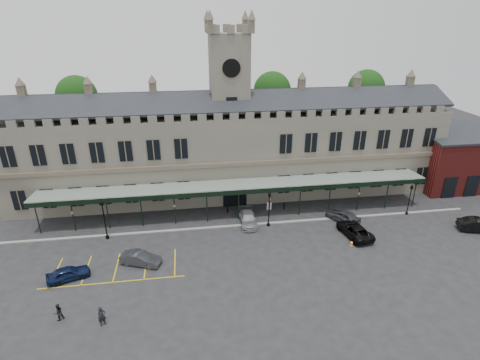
{
  "coord_description": "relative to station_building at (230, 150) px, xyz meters",
  "views": [
    {
      "loc": [
        -5.9,
        -34.42,
        23.87
      ],
      "look_at": [
        0.0,
        6.0,
        6.0
      ],
      "focal_mm": 28.0,
      "sensor_mm": 36.0,
      "label": 1
    }
  ],
  "objects": [
    {
      "name": "tree_behind_right",
      "position": [
        24.0,
        9.09,
        6.35
      ],
      "size": [
        6.0,
        6.0,
        16.0
      ],
      "color": "#332314",
      "rests_on": "ground"
    },
    {
      "name": "person_a",
      "position": [
        -13.86,
        -24.88,
        -5.54
      ],
      "size": [
        0.81,
        0.73,
        1.85
      ],
      "primitive_type": "imported",
      "rotation": [
        0.0,
        0.0,
        0.56
      ],
      "color": "black",
      "rests_on": "ground"
    },
    {
      "name": "car_right_b",
      "position": [
        28.39,
        -15.85,
        -5.66
      ],
      "size": [
        5.19,
        3.18,
        1.61
      ],
      "primitive_type": "imported",
      "rotation": [
        0.0,
        0.0,
        1.25
      ],
      "color": "black",
      "rests_on": "ground"
    },
    {
      "name": "person_b",
      "position": [
        -17.66,
        -23.73,
        -5.67
      ],
      "size": [
        0.98,
        0.95,
        1.59
      ],
      "primitive_type": "imported",
      "rotation": [
        0.0,
        0.0,
        3.8
      ],
      "color": "black",
      "rests_on": "ground"
    },
    {
      "name": "bollard_left",
      "position": [
        -1.21,
        -6.77,
        -6.01
      ],
      "size": [
        0.16,
        0.16,
        0.91
      ],
      "primitive_type": "cylinder",
      "color": "black",
      "rests_on": "ground"
    },
    {
      "name": "kerb",
      "position": [
        0.0,
        -10.41,
        -6.41
      ],
      "size": [
        60.0,
        0.4,
        0.12
      ],
      "primitive_type": "cube",
      "color": "gray",
      "rests_on": "ground"
    },
    {
      "name": "canopy",
      "position": [
        0.0,
        -8.45,
        -4.06
      ],
      "size": [
        50.0,
        4.1,
        4.3
      ],
      "color": "#8C9E93",
      "rests_on": "ground"
    },
    {
      "name": "clock_tower",
      "position": [
        0.0,
        0.09,
        6.64
      ],
      "size": [
        5.6,
        5.6,
        24.8
      ],
      "color": "#5E5A4E",
      "rests_on": "ground"
    },
    {
      "name": "station_building",
      "position": [
        0.0,
        0.0,
        0.0
      ],
      "size": [
        60.0,
        10.36,
        17.3
      ],
      "color": "#5E5A4E",
      "rests_on": "ground"
    },
    {
      "name": "car_left_a",
      "position": [
        -18.32,
        -18.16,
        -5.78
      ],
      "size": [
        4.33,
        2.86,
        1.37
      ],
      "primitive_type": "imported",
      "rotation": [
        0.0,
        0.0,
        1.91
      ],
      "color": "#0C1738",
      "rests_on": "ground"
    },
    {
      "name": "car_right_a",
      "position": [
        13.0,
        -11.07,
        -5.71
      ],
      "size": [
        4.09,
        4.63,
        1.51
      ],
      "primitive_type": "imported",
      "rotation": [
        0.0,
        0.0,
        3.78
      ],
      "color": "#313337",
      "rests_on": "ground"
    },
    {
      "name": "lamp_post_right",
      "position": [
        22.08,
        -10.64,
        -3.92
      ],
      "size": [
        0.41,
        0.41,
        4.31
      ],
      "color": "black",
      "rests_on": "ground"
    },
    {
      "name": "lamp_post_mid",
      "position": [
        3.43,
        -10.91,
        -3.63
      ],
      "size": [
        0.45,
        0.45,
        4.78
      ],
      "color": "black",
      "rests_on": "ground"
    },
    {
      "name": "sign_board",
      "position": [
        4.42,
        -6.78,
        -5.94
      ],
      "size": [
        0.62,
        0.2,
        1.08
      ],
      "rotation": [
        0.0,
        0.0,
        -0.25
      ],
      "color": "black",
      "rests_on": "ground"
    },
    {
      "name": "car_van",
      "position": [
        13.0,
        -14.59,
        -5.73
      ],
      "size": [
        3.31,
        5.66,
        1.48
      ],
      "primitive_type": "imported",
      "rotation": [
        0.0,
        0.0,
        3.31
      ],
      "color": "black",
      "rests_on": "ground"
    },
    {
      "name": "tree_behind_left",
      "position": [
        -22.0,
        9.09,
        6.35
      ],
      "size": [
        6.0,
        6.0,
        16.0
      ],
      "color": "#332314",
      "rests_on": "ground"
    },
    {
      "name": "traffic_cone",
      "position": [
        11.83,
        -16.58,
        -6.16
      ],
      "size": [
        0.4,
        0.4,
        0.64
      ],
      "rotation": [
        0.0,
        0.0,
        -0.24
      ],
      "color": "#FD6408",
      "rests_on": "ground"
    },
    {
      "name": "bollard_right",
      "position": [
        6.4,
        -6.98,
        -6.01
      ],
      "size": [
        0.16,
        0.16,
        0.92
      ],
      "primitive_type": "cylinder",
      "color": "black",
      "rests_on": "ground"
    },
    {
      "name": "tree_behind_mid",
      "position": [
        8.0,
        9.09,
        6.35
      ],
      "size": [
        6.0,
        6.0,
        16.0
      ],
      "color": "#332314",
      "rests_on": "ground"
    },
    {
      "name": "lamp_post_left",
      "position": [
        -15.89,
        -11.04,
        -3.41
      ],
      "size": [
        0.49,
        0.49,
        5.16
      ],
      "color": "black",
      "rests_on": "ground"
    },
    {
      "name": "brick_annex",
      "position": [
        34.0,
        -2.94,
        -2.31
      ],
      "size": [
        12.4,
        8.36,
        9.23
      ],
      "color": "maroon",
      "rests_on": "ground"
    },
    {
      "name": "car_taxi",
      "position": [
        1.0,
        -9.99,
        -5.77
      ],
      "size": [
        2.11,
        4.88,
        1.4
      ],
      "primitive_type": "imported",
      "rotation": [
        0.0,
        0.0,
        -0.03
      ],
      "color": "gray",
      "rests_on": "ground"
    },
    {
      "name": "parking_markings",
      "position": [
        -14.0,
        -17.41,
        -6.47
      ],
      "size": [
        16.0,
        6.0,
        0.01
      ],
      "primitive_type": null,
      "color": "gold",
      "rests_on": "ground"
    },
    {
      "name": "ground",
      "position": [
        0.0,
        -15.91,
        -6.47
      ],
      "size": [
        140.0,
        140.0,
        0.0
      ],
      "primitive_type": "plane",
      "color": "#232326"
    },
    {
      "name": "car_left_b",
      "position": [
        -11.5,
        -16.71,
        -5.77
      ],
      "size": [
        4.5,
        2.89,
        1.4
      ],
      "primitive_type": "imported",
      "rotation": [
        0.0,
        0.0,
        1.21
      ],
      "color": "#313337",
      "rests_on": "ground"
    }
  ]
}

